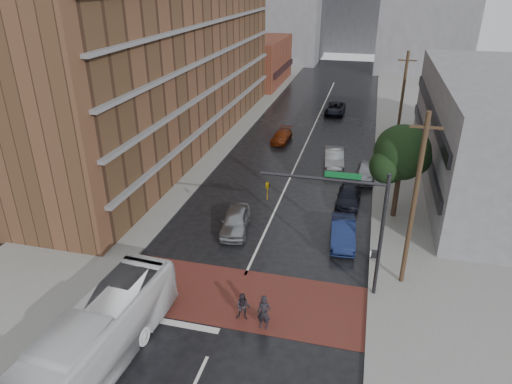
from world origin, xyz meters
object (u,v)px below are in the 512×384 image
Objects in this scene: car_parked_far at (366,172)px; suv_travel at (335,108)px; pedestrian_a at (264,313)px; car_travel_b at (334,158)px; transit_bus at (91,345)px; car_parked_near at (343,233)px; car_parked_mid at (349,196)px; car_travel_a at (235,221)px; car_travel_c at (282,136)px; pedestrian_b at (243,307)px.

suv_travel is at bearing 103.61° from car_parked_far.
pedestrian_a is 0.38× the size of suv_travel.
transit_bus is at bearing -113.17° from car_travel_b.
car_parked_near is 5.88m from car_parked_mid.
car_travel_b reaches higher than car_parked_near.
car_parked_near is at bearing 58.47° from transit_bus.
car_travel_a is 1.10× the size of car_parked_far.
car_travel_c is at bearing 90.55° from transit_bus.
pedestrian_b is at bearing -79.71° from car_travel_c.
pedestrian_b is 0.35× the size of car_travel_a.
pedestrian_b is at bearing -90.02° from suv_travel.
car_travel_a is 1.03× the size of car_parked_mid.
pedestrian_a reaches higher than suv_travel.
car_parked_far reaches higher than car_travel_c.
car_parked_near reaches higher than car_travel_c.
transit_bus is at bearing -108.57° from car_travel_a.
suv_travel reaches higher than car_parked_far.
car_travel_c is (-3.50, 27.53, -0.17)m from pedestrian_b.
suv_travel is at bearing 85.82° from transit_bus.
pedestrian_b is at bearing -104.41° from car_parked_mid.
car_travel_b reaches higher than car_travel_c.
car_travel_a is at bearing -85.21° from car_travel_c.
pedestrian_b reaches higher than car_parked_far.
car_travel_a is 14.51m from car_travel_b.
car_travel_c is 11.92m from car_parked_far.
transit_bus is 26.74m from car_parked_far.
pedestrian_b reaches higher than suv_travel.
transit_bus is 32.47m from car_travel_c.
car_parked_near is (3.35, -31.08, 0.04)m from suv_travel.
transit_bus is 13.61m from car_travel_a.
pedestrian_a reaches higher than car_parked_far.
pedestrian_b is (-1.16, 0.38, -0.18)m from pedestrian_a.
car_parked_near is at bearing -82.51° from suv_travel.
car_parked_mid is at bearing 85.22° from car_parked_near.
suv_travel reaches higher than car_travel_c.
car_parked_far is (2.92, -2.37, -0.12)m from car_travel_b.
car_parked_far is at bearing 45.07° from car_travel_a.
suv_travel reaches higher than car_parked_mid.
pedestrian_b is 39.82m from suv_travel.
pedestrian_b is 20.31m from car_parked_far.
car_parked_near is 10.91m from car_parked_far.
car_parked_far is at bearing 70.11° from transit_bus.
car_travel_a is 9.46m from car_parked_mid.
car_parked_near is at bearing -89.03° from car_travel_b.
car_travel_c is 13.06m from suv_travel.
pedestrian_b is 0.35× the size of car_parked_near.
car_parked_near is at bearing -88.05° from car_parked_mid.
car_travel_a is (-4.08, 8.86, -0.20)m from pedestrian_a.
transit_bus is at bearing -114.45° from car_parked_mid.
transit_bus is at bearing -141.81° from pedestrian_b.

